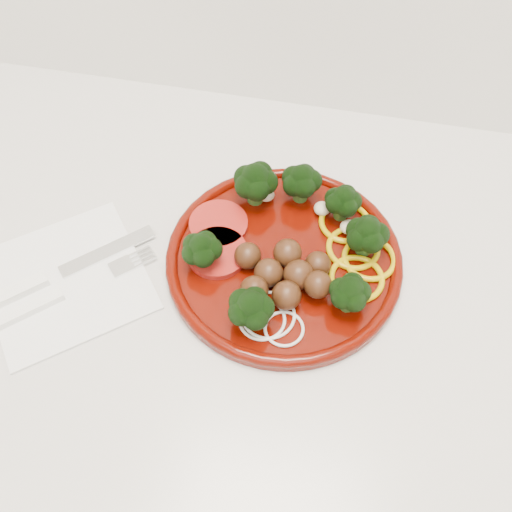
% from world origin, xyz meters
% --- Properties ---
extents(counter, '(2.40, 0.60, 0.90)m').
position_xyz_m(counter, '(0.00, 1.70, 0.45)').
color(counter, beige).
rests_on(counter, ground).
extents(plate, '(0.27, 0.27, 0.06)m').
position_xyz_m(plate, '(-0.06, 1.73, 0.92)').
color(plate, '#430802').
rests_on(plate, counter).
extents(napkin, '(0.23, 0.23, 0.00)m').
position_xyz_m(napkin, '(-0.30, 1.66, 0.90)').
color(napkin, white).
rests_on(napkin, counter).
extents(knife, '(0.17, 0.16, 0.01)m').
position_xyz_m(knife, '(-0.32, 1.65, 0.91)').
color(knife, silver).
rests_on(knife, napkin).
extents(fork, '(0.15, 0.14, 0.01)m').
position_xyz_m(fork, '(-0.31, 1.62, 0.91)').
color(fork, white).
rests_on(fork, napkin).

